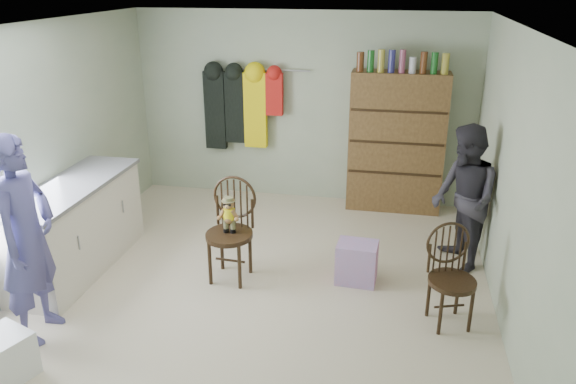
% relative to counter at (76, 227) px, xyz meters
% --- Properties ---
extents(ground_plane, '(5.00, 5.00, 0.00)m').
position_rel_counter_xyz_m(ground_plane, '(1.95, 0.00, -0.47)').
color(ground_plane, beige).
rests_on(ground_plane, ground).
extents(room_walls, '(5.00, 5.00, 5.00)m').
position_rel_counter_xyz_m(room_walls, '(1.95, 0.53, 1.11)').
color(room_walls, '#AEB99B').
rests_on(room_walls, ground).
extents(counter, '(0.64, 1.86, 0.94)m').
position_rel_counter_xyz_m(counter, '(0.00, 0.00, 0.00)').
color(counter, silver).
rests_on(counter, ground).
extents(plastic_tub, '(0.49, 0.48, 0.37)m').
position_rel_counter_xyz_m(plastic_tub, '(0.35, -1.69, -0.29)').
color(plastic_tub, white).
rests_on(plastic_tub, ground).
extents(chair_front, '(0.50, 0.50, 1.05)m').
position_rel_counter_xyz_m(chair_front, '(1.63, 0.14, 0.12)').
color(chair_front, black).
rests_on(chair_front, ground).
extents(chair_far, '(0.52, 0.52, 0.92)m').
position_rel_counter_xyz_m(chair_far, '(3.73, -0.26, 0.02)').
color(chair_far, black).
rests_on(chair_far, ground).
extents(striped_bag, '(0.41, 0.33, 0.42)m').
position_rel_counter_xyz_m(striped_bag, '(2.89, 0.28, -0.26)').
color(striped_bag, pink).
rests_on(striped_bag, ground).
extents(person_left, '(0.48, 0.69, 1.79)m').
position_rel_counter_xyz_m(person_left, '(0.28, -1.11, 0.42)').
color(person_left, '#4F4C8C').
rests_on(person_left, ground).
extents(person_right, '(0.78, 0.89, 1.54)m').
position_rel_counter_xyz_m(person_right, '(3.91, 0.81, 0.30)').
color(person_right, '#2D2B33').
rests_on(person_right, ground).
extents(dresser, '(1.20, 0.39, 2.08)m').
position_rel_counter_xyz_m(dresser, '(3.20, 2.30, 0.45)').
color(dresser, brown).
rests_on(dresser, ground).
extents(coat_rack, '(1.42, 0.12, 1.09)m').
position_rel_counter_xyz_m(coat_rack, '(1.12, 2.38, 0.78)').
color(coat_rack, '#99999E').
rests_on(coat_rack, ground).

